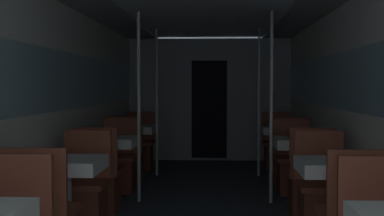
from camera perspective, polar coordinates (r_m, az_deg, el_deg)
The scene contains 23 objects.
wall_left at distance 5.63m, azimuth -14.20°, elevation 0.19°, with size 0.05×10.41×2.21m.
wall_right at distance 5.55m, azimuth 16.72°, elevation 0.13°, with size 0.05×10.41×2.21m.
bulkhead_far at distance 9.72m, azimuth 1.85°, elevation 0.88°, with size 2.92×0.09×2.21m.
dining_table_left_1 at distance 4.57m, azimuth -13.36°, elevation -6.77°, with size 0.60×0.60×0.75m.
chair_left_far_1 at distance 5.18m, azimuth -11.55°, elevation -9.55°, with size 0.46×0.46×0.93m.
dining_table_left_2 at distance 6.34m, azimuth -8.76°, elevation -4.19°, with size 0.60×0.60×0.75m.
chair_left_near_2 at distance 5.84m, azimuth -9.86°, elevation -8.17°, with size 0.46×0.46×0.93m.
chair_left_far_2 at distance 6.94m, azimuth -7.80°, elevation -6.48°, with size 0.46×0.46×0.93m.
support_pole_left_2 at distance 6.25m, azimuth -5.71°, elevation 0.09°, with size 0.04×0.04×2.21m.
dining_table_left_3 at distance 8.14m, azimuth -6.18°, elevation -2.73°, with size 0.60×0.60×0.75m.
chair_left_near_3 at distance 7.62m, azimuth -6.84°, elevation -5.69°, with size 0.46×0.46×0.93m.
chair_left_far_3 at distance 8.74m, azimuth -5.59°, elevation -4.65°, with size 0.46×0.46×0.93m.
support_pole_left_3 at distance 8.06m, azimuth -3.80°, elevation 0.60°, with size 0.04×0.04×2.21m.
dining_table_right_1 at distance 4.50m, azimuth 15.14°, elevation -6.93°, with size 0.60×0.60×0.75m.
chair_right_far_1 at distance 5.11m, azimuth 13.71°, elevation -9.72°, with size 0.46×0.46×0.93m.
dining_table_right_2 at distance 6.29m, azimuth 11.54°, elevation -4.27°, with size 0.60×0.60×0.75m.
chair_right_near_2 at distance 5.78m, azimuth 12.38°, elevation -8.30°, with size 0.46×0.46×0.93m.
chair_right_far_2 at distance 6.90m, azimuth 10.78°, elevation -6.56°, with size 0.46×0.46×0.93m.
support_pole_right_2 at distance 6.21m, azimuth 8.45°, elevation 0.06°, with size 0.04×0.04×2.21m.
dining_table_right_3 at distance 8.10m, azimuth 9.55°, elevation -2.78°, with size 0.60×0.60×0.75m.
chair_right_near_3 at distance 7.58m, azimuth 10.04°, elevation -5.75°, with size 0.46×0.46×0.93m.
chair_right_far_3 at distance 8.70m, azimuth 9.08°, elevation -4.70°, with size 0.46×0.46×0.93m.
support_pole_right_3 at distance 8.04m, azimuth 7.15°, elevation 0.58°, with size 0.04×0.04×2.21m.
Camera 1 is at (0.15, -1.58, 1.35)m, focal length 50.00 mm.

